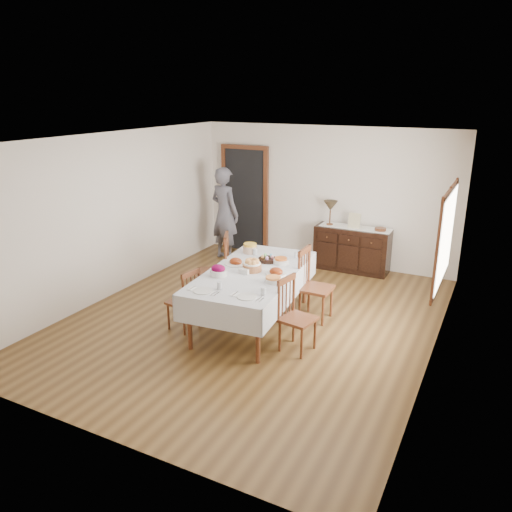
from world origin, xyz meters
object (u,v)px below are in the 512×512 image
at_px(sideboard, 352,249).
at_px(table_lamp, 330,206).
at_px(chair_left_near, 185,299).
at_px(chair_right_far, 313,284).
at_px(person, 225,211).
at_px(chair_right_near, 295,314).
at_px(dining_table, 253,277).
at_px(chair_left_far, 217,269).

distance_m(sideboard, table_lamp, 0.89).
bearing_deg(chair_left_near, chair_right_far, 137.67).
bearing_deg(person, chair_right_near, 149.01).
distance_m(chair_left_near, chair_right_far, 1.84).
xyz_separation_m(dining_table, table_lamp, (0.15, 2.83, 0.46)).
height_order(dining_table, person, person).
relative_size(chair_left_far, table_lamp, 2.45).
xyz_separation_m(chair_left_near, person, (-1.10, 2.98, 0.52)).
bearing_deg(chair_right_far, person, 54.79).
bearing_deg(chair_left_far, chair_right_far, 69.85).
xyz_separation_m(dining_table, sideboard, (0.60, 2.84, -0.30)).
distance_m(chair_right_near, table_lamp, 3.39).
height_order(dining_table, chair_left_near, chair_left_near).
xyz_separation_m(dining_table, chair_right_far, (0.69, 0.56, -0.18)).
distance_m(chair_right_near, chair_right_far, 0.99).
bearing_deg(chair_left_far, chair_left_near, -21.35).
xyz_separation_m(chair_left_near, chair_right_near, (1.56, 0.16, 0.04)).
relative_size(person, table_lamp, 4.23).
bearing_deg(chair_right_far, table_lamp, 13.92).
relative_size(chair_right_near, chair_right_far, 0.92).
distance_m(dining_table, sideboard, 2.92).
bearing_deg(chair_right_far, sideboard, 2.78).
relative_size(chair_right_near, sideboard, 0.71).
distance_m(chair_right_far, table_lamp, 2.42).
distance_m(chair_left_near, sideboard, 3.68).
height_order(dining_table, chair_right_far, chair_right_far).
height_order(sideboard, person, person).
xyz_separation_m(chair_left_far, person, (-1.02, 1.99, 0.40)).
relative_size(chair_right_near, person, 0.50).
bearing_deg(dining_table, chair_left_far, 149.13).
relative_size(chair_right_far, table_lamp, 2.30).
bearing_deg(dining_table, sideboard, 72.96).
distance_m(chair_left_far, sideboard, 2.83).
xyz_separation_m(dining_table, person, (-1.85, 2.40, 0.26)).
xyz_separation_m(chair_right_near, chair_right_far, (-0.13, 0.98, 0.04)).
xyz_separation_m(chair_right_near, person, (-2.67, 2.82, 0.48)).
height_order(chair_left_near, chair_right_near, chair_right_near).
bearing_deg(sideboard, chair_right_near, -86.24).
bearing_deg(chair_left_near, table_lamp, 174.33).
distance_m(dining_table, chair_right_near, 0.94).
height_order(chair_right_near, chair_right_far, chair_right_far).
height_order(person, table_lamp, person).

